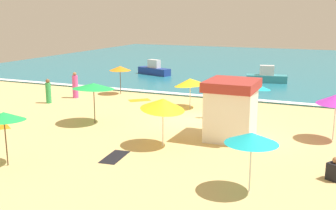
{
  "coord_description": "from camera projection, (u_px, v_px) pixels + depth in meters",
  "views": [
    {
      "loc": [
        7.39,
        -21.07,
        5.82
      ],
      "look_at": [
        -1.49,
        -0.39,
        0.8
      ],
      "focal_mm": 43.89,
      "sensor_mm": 36.0,
      "label": 1
    }
  ],
  "objects": [
    {
      "name": "wave_breaker_foam",
      "position": [
        225.0,
        97.0,
        28.63
      ],
      "size": [
        57.0,
        0.7,
        0.01
      ],
      "primitive_type": "cube",
      "color": "white",
      "rests_on": "ocean_water"
    },
    {
      "name": "ocean_water",
      "position": [
        275.0,
        64.0,
        48.1
      ],
      "size": [
        60.0,
        44.0,
        0.1
      ],
      "primitive_type": "cube",
      "color": "teal",
      "rests_on": "ground_plane"
    },
    {
      "name": "beach_umbrella_1",
      "position": [
        163.0,
        104.0,
        18.04
      ],
      "size": [
        2.72,
        2.7,
        2.3
      ],
      "color": "silver",
      "rests_on": "ground_plane"
    },
    {
      "name": "beach_umbrella_3",
      "position": [
        4.0,
        116.0,
        15.67
      ],
      "size": [
        2.3,
        2.3,
        2.2
      ],
      "color": "#4C3823",
      "rests_on": "ground_plane"
    },
    {
      "name": "beachgoer_6",
      "position": [
        48.0,
        92.0,
        27.16
      ],
      "size": [
        0.5,
        0.5,
        1.62
      ],
      "color": "green",
      "rests_on": "ground_plane"
    },
    {
      "name": "beachgoer_7",
      "position": [
        255.0,
        92.0,
        26.09
      ],
      "size": [
        0.36,
        0.36,
        1.89
      ],
      "color": "black",
      "rests_on": "ground_plane"
    },
    {
      "name": "small_boat_1",
      "position": [
        267.0,
        77.0,
        34.89
      ],
      "size": [
        3.51,
        1.79,
        1.44
      ],
      "color": "teal",
      "rests_on": "ocean_water"
    },
    {
      "name": "beachgoer_3",
      "position": [
        75.0,
        86.0,
        28.85
      ],
      "size": [
        0.42,
        0.42,
        1.83
      ],
      "color": "#D84CA5",
      "rests_on": "ground_plane"
    },
    {
      "name": "lifeguard_cabana",
      "position": [
        231.0,
        109.0,
        19.36
      ],
      "size": [
        2.3,
        2.66,
        2.8
      ],
      "color": "white",
      "rests_on": "ground_plane"
    },
    {
      "name": "beach_umbrella_2",
      "position": [
        336.0,
        99.0,
        18.93
      ],
      "size": [
        2.33,
        2.34,
        2.22
      ],
      "color": "silver",
      "rests_on": "ground_plane"
    },
    {
      "name": "beach_umbrella_0",
      "position": [
        252.0,
        138.0,
        13.3
      ],
      "size": [
        2.05,
        2.05,
        2.07
      ],
      "color": "silver",
      "rests_on": "ground_plane"
    },
    {
      "name": "beachgoer_5",
      "position": [
        335.0,
        170.0,
        14.62
      ],
      "size": [
        0.63,
        0.63,
        0.86
      ],
      "color": "black",
      "rests_on": "ground_plane"
    },
    {
      "name": "beach_umbrella_5",
      "position": [
        255.0,
        86.0,
        23.52
      ],
      "size": [
        2.58,
        2.58,
        2.01
      ],
      "color": "silver",
      "rests_on": "ground_plane"
    },
    {
      "name": "ground_plane",
      "position": [
        195.0,
        120.0,
        23.01
      ],
      "size": [
        60.0,
        60.0,
        0.0
      ],
      "primitive_type": "plane",
      "color": "#D8B775"
    },
    {
      "name": "beachgoer_1",
      "position": [
        213.0,
        103.0,
        23.2
      ],
      "size": [
        0.36,
        0.36,
        1.72
      ],
      "color": "green",
      "rests_on": "ground_plane"
    },
    {
      "name": "beach_umbrella_6",
      "position": [
        190.0,
        82.0,
        25.6
      ],
      "size": [
        2.37,
        2.34,
        1.97
      ],
      "color": "silver",
      "rests_on": "ground_plane"
    },
    {
      "name": "beach_towel_2",
      "position": [
        139.0,
        100.0,
        28.19
      ],
      "size": [
        1.63,
        1.59,
        0.01
      ],
      "color": "orange",
      "rests_on": "ground_plane"
    },
    {
      "name": "beach_umbrella_8",
      "position": [
        120.0,
        68.0,
        29.98
      ],
      "size": [
        1.95,
        1.95,
        2.08
      ],
      "color": "#4C3823",
      "rests_on": "ground_plane"
    },
    {
      "name": "small_boat_0",
      "position": [
        154.0,
        70.0,
        39.28
      ],
      "size": [
        3.62,
        2.05,
        1.43
      ],
      "color": "navy",
      "rests_on": "ocean_water"
    },
    {
      "name": "beach_umbrella_7",
      "position": [
        94.0,
        86.0,
        21.88
      ],
      "size": [
        2.77,
        2.78,
        2.26
      ],
      "color": "#4C3823",
      "rests_on": "ground_plane"
    },
    {
      "name": "beach_towel_3",
      "position": [
        115.0,
        157.0,
        17.03
      ],
      "size": [
        0.9,
        1.76,
        0.01
      ],
      "color": "black",
      "rests_on": "ground_plane"
    }
  ]
}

